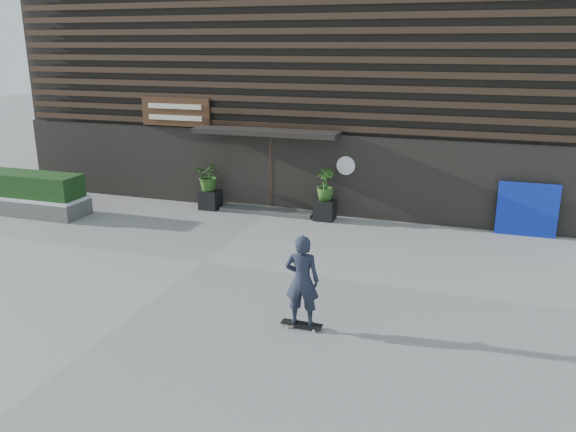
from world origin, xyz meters
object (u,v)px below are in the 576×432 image
(skateboarder, at_px, (302,281))
(planter_pot_right, at_px, (325,210))
(raised_bed, at_px, (33,206))
(blue_tarp, at_px, (527,210))
(planter_pot_left, at_px, (210,200))

(skateboarder, bearing_deg, planter_pot_right, 101.50)
(raised_bed, bearing_deg, planter_pot_right, 14.27)
(planter_pot_right, height_order, blue_tarp, blue_tarp)
(planter_pot_left, relative_size, raised_bed, 0.17)
(planter_pot_left, relative_size, blue_tarp, 0.38)
(planter_pot_right, xyz_separation_m, blue_tarp, (5.64, 0.30, 0.44))
(planter_pot_left, distance_m, raised_bed, 5.49)
(planter_pot_left, bearing_deg, skateboarder, -52.82)
(raised_bed, relative_size, blue_tarp, 2.21)
(planter_pot_right, bearing_deg, blue_tarp, 3.05)
(raised_bed, bearing_deg, blue_tarp, 9.98)
(raised_bed, relative_size, skateboarder, 1.92)
(blue_tarp, relative_size, skateboarder, 0.87)
(blue_tarp, xyz_separation_m, skateboarder, (-4.24, -7.14, 0.21))
(planter_pot_left, height_order, raised_bed, planter_pot_left)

